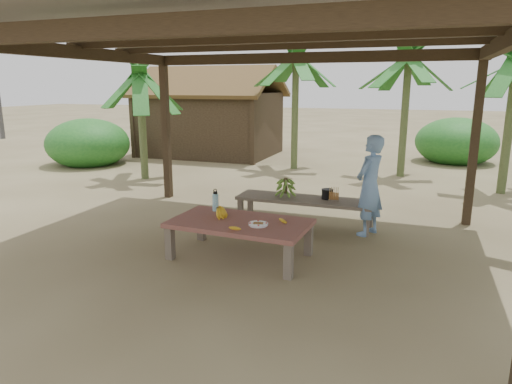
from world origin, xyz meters
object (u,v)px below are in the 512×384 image
(ripe_banana_bunch, at_px, (218,212))
(woman, at_px, (370,186))
(work_table, at_px, (240,226))
(water_flask, at_px, (215,202))
(bench, at_px, (304,202))
(plate, at_px, (258,224))
(cooking_pot, at_px, (327,194))

(ripe_banana_bunch, bearing_deg, woman, 38.88)
(woman, bearing_deg, ripe_banana_bunch, -27.77)
(ripe_banana_bunch, relative_size, woman, 0.17)
(work_table, relative_size, ripe_banana_bunch, 7.21)
(water_flask, distance_m, woman, 2.33)
(bench, distance_m, woman, 1.11)
(work_table, distance_m, ripe_banana_bunch, 0.38)
(ripe_banana_bunch, xyz_separation_m, plate, (0.64, -0.18, -0.06))
(ripe_banana_bunch, bearing_deg, cooking_pot, 55.77)
(bench, height_order, cooking_pot, cooking_pot)
(cooking_pot, bearing_deg, woman, -18.42)
(plate, height_order, water_flask, water_flask)
(plate, bearing_deg, woman, 54.27)
(ripe_banana_bunch, distance_m, water_flask, 0.33)
(cooking_pot, height_order, woman, woman)
(water_flask, relative_size, woman, 0.21)
(plate, relative_size, woman, 0.16)
(cooking_pot, bearing_deg, ripe_banana_bunch, -124.23)
(work_table, bearing_deg, ripe_banana_bunch, 172.11)
(work_table, distance_m, bench, 1.75)
(bench, bearing_deg, work_table, -104.52)
(plate, bearing_deg, work_table, 159.79)
(ripe_banana_bunch, xyz_separation_m, water_flask, (-0.16, 0.29, 0.06))
(cooking_pot, xyz_separation_m, woman, (0.68, -0.22, 0.24))
(ripe_banana_bunch, height_order, water_flask, water_flask)
(work_table, relative_size, woman, 1.21)
(ripe_banana_bunch, relative_size, water_flask, 0.80)
(bench, xyz_separation_m, ripe_banana_bunch, (-0.80, -1.63, 0.18))
(bench, height_order, ripe_banana_bunch, ripe_banana_bunch)
(work_table, height_order, cooking_pot, cooking_pot)
(bench, bearing_deg, woman, -7.72)
(ripe_banana_bunch, height_order, woman, woman)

